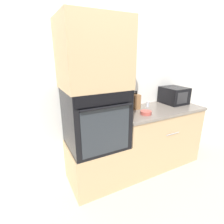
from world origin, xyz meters
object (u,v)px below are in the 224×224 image
Objects in this scene: wall_oven at (95,118)px; condiment_jar_near at (148,104)px; microwave at (174,95)px; knife_block at (135,101)px; bowl at (146,113)px; condiment_jar_mid at (126,110)px.

condiment_jar_near is (0.88, 0.13, 0.02)m from wall_oven.
microwave is 1.48× the size of knife_block.
microwave is 4.81× the size of condiment_jar_near.
wall_oven is at bearing -175.45° from microwave.
bowl is at bearing -131.98° from condiment_jar_near.
microwave reaches higher than condiment_jar_mid.
wall_oven is 6.61× the size of condiment_jar_mid.
knife_block is 0.22m from condiment_jar_near.
condiment_jar_near reaches higher than bowl.
bowl is at bearing -162.10° from microwave.
condiment_jar_mid is at bearing -173.24° from microwave.
wall_oven is 0.42m from condiment_jar_mid.
bowl is (-0.71, -0.23, -0.10)m from microwave.
microwave is at bearing -2.62° from condiment_jar_near.
knife_block is (-0.70, 0.05, -0.02)m from microwave.
wall_oven is 0.69m from knife_block.
microwave is at bearing -4.00° from knife_block.
bowl is (0.65, -0.12, -0.00)m from wall_oven.
bowl is 1.87× the size of condiment_jar_near.
condiment_jar_near is at bearing -7.18° from knife_block.
wall_oven reaches higher than condiment_jar_mid.
condiment_jar_mid is (-0.23, 0.12, 0.03)m from bowl.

